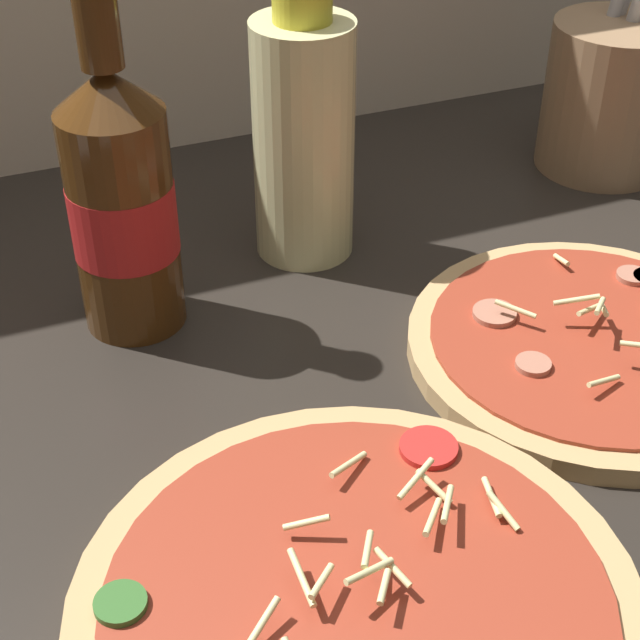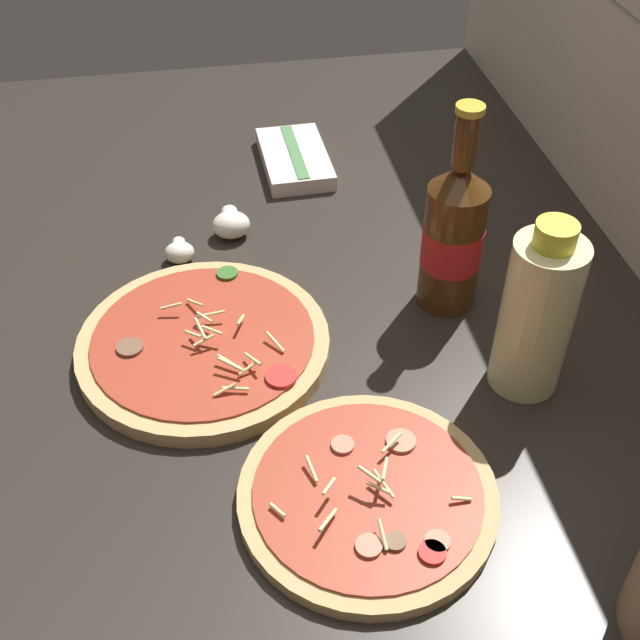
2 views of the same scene
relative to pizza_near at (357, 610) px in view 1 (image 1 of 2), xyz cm
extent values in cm
cube|color=#28231E|center=(2.92, 11.02, -2.34)|extent=(160.00, 90.00, 2.50)
cylinder|color=tan|center=(-0.01, -0.02, -0.14)|extent=(29.09, 29.09, 1.91)
cylinder|color=#9E3823|center=(-0.01, -0.02, 0.97)|extent=(25.60, 25.60, 0.30)
cylinder|color=#336628|center=(-11.00, 3.78, 1.32)|extent=(2.66, 2.66, 0.40)
cylinder|color=red|center=(7.97, 7.92, 1.32)|extent=(3.43, 3.43, 0.40)
cylinder|color=beige|center=(0.51, -0.15, 2.91)|extent=(3.04, 1.27, 1.02)
cylinder|color=beige|center=(-0.95, 4.49, 2.20)|extent=(2.48, 1.22, 1.08)
cylinder|color=beige|center=(9.21, 2.90, 1.64)|extent=(1.00, 2.82, 0.37)
cylinder|color=beige|center=(6.33, 2.69, 2.45)|extent=(2.13, 2.76, 0.90)
cylinder|color=beige|center=(0.91, -1.03, 2.57)|extent=(1.50, 1.88, 0.37)
cylinder|color=beige|center=(1.90, 0.08, 2.32)|extent=(1.15, 2.54, 0.88)
cylinder|color=beige|center=(5.44, 2.60, 1.93)|extent=(2.35, 2.62, 0.92)
cylinder|color=beige|center=(-5.21, -0.48, 1.97)|extent=(2.70, 2.12, 1.21)
cylinder|color=beige|center=(9.26, 1.77, 1.70)|extent=(0.90, 2.52, 1.12)
cylinder|color=beige|center=(2.50, 7.97, 1.78)|extent=(2.95, 1.91, 1.08)
cylinder|color=beige|center=(5.71, 5.18, 2.23)|extent=(2.89, 1.77, 1.00)
cylinder|color=beige|center=(-2.49, 1.20, 2.29)|extent=(0.41, 3.39, 0.78)
cylinder|color=beige|center=(-1.76, 0.43, 2.56)|extent=(1.95, 1.84, 0.54)
cylinder|color=beige|center=(6.56, 4.60, 1.83)|extent=(1.36, 2.45, 1.13)
cylinder|color=beige|center=(0.99, 1.13, 2.90)|extent=(1.65, 2.38, 0.66)
cylinder|color=tan|center=(23.69, 14.08, -0.36)|extent=(25.13, 25.13, 1.46)
cylinder|color=#9E3823|center=(23.69, 14.08, 0.52)|extent=(22.12, 22.12, 0.30)
cylinder|color=#B7755B|center=(18.61, 18.62, 0.87)|extent=(3.06, 3.06, 0.40)
cylinder|color=#B7755B|center=(18.07, 12.74, 0.87)|extent=(2.35, 2.35, 0.40)
cylinder|color=#B7755B|center=(30.44, 18.96, 0.87)|extent=(2.37, 2.37, 0.40)
cylinder|color=beige|center=(23.74, 14.10, 3.12)|extent=(2.08, 2.02, 0.81)
cylinder|color=beige|center=(26.54, 22.42, 1.13)|extent=(0.57, 2.05, 0.78)
cylinder|color=beige|center=(23.09, 15.77, 2.72)|extent=(3.03, 1.47, 0.93)
cylinder|color=beige|center=(24.69, 14.76, 2.18)|extent=(1.42, 2.21, 0.96)
cylinder|color=beige|center=(20.87, 9.11, 1.41)|extent=(2.87, 0.93, 0.96)
cylinder|color=beige|center=(19.42, 17.38, 1.85)|extent=(2.14, 2.55, 0.60)
cylinder|color=beige|center=(24.10, 15.45, 1.85)|extent=(3.07, 1.71, 1.25)
cylinder|color=beige|center=(24.02, 10.23, 2.55)|extent=(1.95, 1.69, 0.55)
cylinder|color=#47280F|center=(-4.16, 30.17, 6.94)|extent=(7.17, 7.17, 16.05)
cone|color=#47280F|center=(-4.16, 30.17, 16.41)|extent=(7.17, 7.17, 2.91)
cylinder|color=#47280F|center=(-4.16, 30.17, 21.10)|extent=(2.73, 2.73, 6.46)
cylinder|color=red|center=(-4.16, 30.17, 7.26)|extent=(7.24, 7.24, 5.14)
cylinder|color=beige|center=(10.65, 34.68, 8.13)|extent=(7.68, 7.68, 18.44)
cylinder|color=yellow|center=(10.65, 34.68, 18.60)|extent=(4.23, 4.23, 2.51)
cylinder|color=#9E7A56|center=(40.99, 37.99, 5.50)|extent=(11.62, 11.62, 13.19)
cylinder|color=#BCBCC1|center=(42.18, 38.51, 11.01)|extent=(2.34, 3.35, 13.68)
cylinder|color=#BCBCC1|center=(41.45, 40.09, 11.86)|extent=(3.55, 1.90, 15.37)
cylinder|color=#BCBCC1|center=(41.99, 40.37, 10.84)|extent=(3.63, 2.43, 13.32)
camera|label=1|loc=(-13.31, -28.06, 40.77)|focal=55.00mm
camera|label=2|loc=(68.40, 1.56, 63.55)|focal=45.00mm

